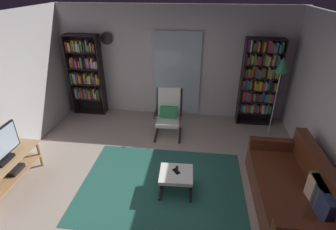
% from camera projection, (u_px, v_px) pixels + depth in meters
% --- Properties ---
extents(ground_plane, '(7.02, 7.02, 0.00)m').
position_uv_depth(ground_plane, '(153.00, 194.00, 4.19)').
color(ground_plane, '#A69789').
extents(wall_back, '(5.60, 0.06, 2.60)m').
position_uv_depth(wall_back, '(173.00, 63.00, 6.14)').
color(wall_back, silver).
rests_on(wall_back, ground).
extents(glass_door_panel, '(1.10, 0.01, 2.00)m').
position_uv_depth(glass_door_panel, '(177.00, 74.00, 6.19)').
color(glass_door_panel, silver).
extents(area_rug, '(2.68, 2.02, 0.01)m').
position_uv_depth(area_rug, '(162.00, 185.00, 4.36)').
color(area_rug, '#255B4F').
rests_on(area_rug, ground).
extents(tv_stand, '(0.48, 1.29, 0.53)m').
position_uv_depth(tv_stand, '(7.00, 170.00, 4.18)').
color(tv_stand, tan).
rests_on(tv_stand, ground).
extents(bookshelf_near_tv, '(0.79, 0.30, 1.96)m').
position_uv_depth(bookshelf_near_tv, '(86.00, 73.00, 6.33)').
color(bookshelf_near_tv, black).
rests_on(bookshelf_near_tv, ground).
extents(bookshelf_near_sofa, '(0.81, 0.30, 1.98)m').
position_uv_depth(bookshelf_near_sofa, '(259.00, 80.00, 5.80)').
color(bookshelf_near_sofa, black).
rests_on(bookshelf_near_sofa, ground).
extents(leather_sofa, '(0.91, 1.93, 0.83)m').
position_uv_depth(leather_sofa, '(294.00, 191.00, 3.83)').
color(leather_sofa, '#5A2A18').
rests_on(leather_sofa, ground).
extents(lounge_armchair, '(0.58, 0.67, 1.02)m').
position_uv_depth(lounge_armchair, '(169.00, 112.00, 5.60)').
color(lounge_armchair, black).
rests_on(lounge_armchair, ground).
extents(ottoman, '(0.54, 0.50, 0.37)m').
position_uv_depth(ottoman, '(176.00, 176.00, 4.11)').
color(ottoman, white).
rests_on(ottoman, ground).
extents(tv_remote, '(0.05, 0.15, 0.02)m').
position_uv_depth(tv_remote, '(177.00, 169.00, 4.14)').
color(tv_remote, black).
rests_on(tv_remote, ottoman).
extents(cell_phone, '(0.14, 0.15, 0.01)m').
position_uv_depth(cell_phone, '(176.00, 171.00, 4.10)').
color(cell_phone, black).
rests_on(cell_phone, ottoman).
extents(floor_lamp_by_shelf, '(0.24, 0.24, 1.78)m').
position_uv_depth(floor_lamp_by_shelf, '(281.00, 71.00, 4.95)').
color(floor_lamp_by_shelf, '#A5A5AD').
rests_on(floor_lamp_by_shelf, ground).
extents(wall_clock, '(0.29, 0.03, 0.29)m').
position_uv_depth(wall_clock, '(107.00, 38.00, 5.99)').
color(wall_clock, silver).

